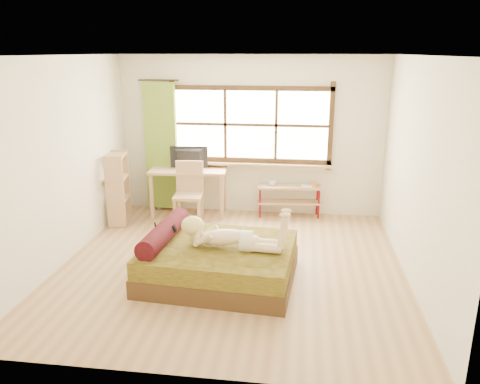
# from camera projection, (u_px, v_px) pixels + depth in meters

# --- Properties ---
(floor) EXTENTS (4.50, 4.50, 0.00)m
(floor) POSITION_uv_depth(u_px,v_px,m) (231.00, 266.00, 6.24)
(floor) COLOR #9E754C
(floor) RESTS_ON ground
(ceiling) EXTENTS (4.50, 4.50, 0.00)m
(ceiling) POSITION_uv_depth(u_px,v_px,m) (230.00, 55.00, 5.46)
(ceiling) COLOR white
(ceiling) RESTS_ON wall_back
(wall_back) EXTENTS (4.50, 0.00, 4.50)m
(wall_back) POSITION_uv_depth(u_px,v_px,m) (251.00, 136.00, 7.99)
(wall_back) COLOR silver
(wall_back) RESTS_ON floor
(wall_front) EXTENTS (4.50, 0.00, 4.50)m
(wall_front) POSITION_uv_depth(u_px,v_px,m) (188.00, 234.00, 3.72)
(wall_front) COLOR silver
(wall_front) RESTS_ON floor
(wall_left) EXTENTS (0.00, 4.50, 4.50)m
(wall_left) POSITION_uv_depth(u_px,v_px,m) (62.00, 162.00, 6.14)
(wall_left) COLOR silver
(wall_left) RESTS_ON floor
(wall_right) EXTENTS (0.00, 4.50, 4.50)m
(wall_right) POSITION_uv_depth(u_px,v_px,m) (417.00, 173.00, 5.57)
(wall_right) COLOR silver
(wall_right) RESTS_ON floor
(window) EXTENTS (2.80, 0.16, 1.46)m
(window) POSITION_uv_depth(u_px,v_px,m) (250.00, 127.00, 7.91)
(window) COLOR #FFEDBF
(window) RESTS_ON wall_back
(curtain) EXTENTS (0.55, 0.10, 2.20)m
(curtain) POSITION_uv_depth(u_px,v_px,m) (161.00, 147.00, 8.13)
(curtain) COLOR #5B7C21
(curtain) RESTS_ON wall_back
(bed) EXTENTS (1.93, 1.60, 0.69)m
(bed) POSITION_uv_depth(u_px,v_px,m) (216.00, 260.00, 5.82)
(bed) COLOR #362710
(bed) RESTS_ON floor
(woman) EXTENTS (1.30, 0.46, 0.55)m
(woman) POSITION_uv_depth(u_px,v_px,m) (230.00, 226.00, 5.60)
(woman) COLOR beige
(woman) RESTS_ON bed
(kitten) EXTENTS (0.28, 0.13, 0.22)m
(kitten) POSITION_uv_depth(u_px,v_px,m) (164.00, 231.00, 5.90)
(kitten) COLOR black
(kitten) RESTS_ON bed
(desk) EXTENTS (1.34, 0.70, 0.81)m
(desk) POSITION_uv_depth(u_px,v_px,m) (188.00, 175.00, 8.02)
(desk) COLOR tan
(desk) RESTS_ON floor
(monitor) EXTENTS (0.65, 0.14, 0.37)m
(monitor) POSITION_uv_depth(u_px,v_px,m) (188.00, 158.00, 7.98)
(monitor) COLOR black
(monitor) RESTS_ON desk
(chair) EXTENTS (0.49, 0.49, 1.02)m
(chair) POSITION_uv_depth(u_px,v_px,m) (189.00, 189.00, 7.71)
(chair) COLOR tan
(chair) RESTS_ON floor
(pipe_shelf) EXTENTS (1.11, 0.38, 0.62)m
(pipe_shelf) POSITION_uv_depth(u_px,v_px,m) (290.00, 194.00, 8.01)
(pipe_shelf) COLOR tan
(pipe_shelf) RESTS_ON floor
(cup) EXTENTS (0.14, 0.14, 0.10)m
(cup) POSITION_uv_depth(u_px,v_px,m) (272.00, 182.00, 7.99)
(cup) COLOR gray
(cup) RESTS_ON pipe_shelf
(book) EXTENTS (0.20, 0.26, 0.02)m
(book) POSITION_uv_depth(u_px,v_px,m) (301.00, 186.00, 7.94)
(book) COLOR gray
(book) RESTS_ON pipe_shelf
(bookshelf) EXTENTS (0.37, 0.55, 1.17)m
(bookshelf) POSITION_uv_depth(u_px,v_px,m) (118.00, 188.00, 7.64)
(bookshelf) COLOR tan
(bookshelf) RESTS_ON floor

